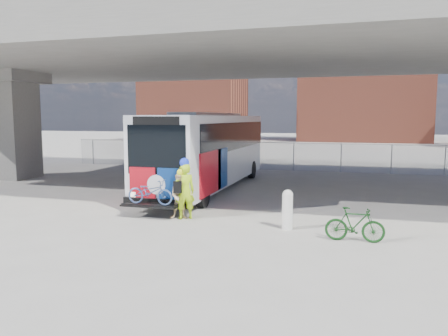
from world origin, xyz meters
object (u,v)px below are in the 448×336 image
at_px(cyclist_hivis, 185,190).
at_px(bollard, 287,208).
at_px(bus, 210,146).
at_px(bike_parked, 355,225).
at_px(cyclist_tan, 181,195).

bearing_deg(cyclist_hivis, bollard, 138.98).
height_order(bus, bike_parked, bus).
bearing_deg(bus, cyclist_tan, -80.54).
bearing_deg(bollard, cyclist_tan, 174.43).
bearing_deg(bollard, bus, 125.16).
bearing_deg(bus, bollard, -54.84).
height_order(bollard, cyclist_hivis, cyclist_hivis).
relative_size(bollard, bike_parked, 0.77).
xyz_separation_m(bollard, cyclist_tan, (-3.69, 0.36, 0.15)).
bearing_deg(cyclist_tan, cyclist_hivis, 13.48).
height_order(cyclist_hivis, cyclist_tan, cyclist_hivis).
relative_size(bus, cyclist_hivis, 6.11).
xyz_separation_m(bollard, cyclist_hivis, (-3.58, 0.43, 0.35)).
relative_size(cyclist_tan, bike_parked, 1.07).
bearing_deg(cyclist_hivis, bus, -113.59).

